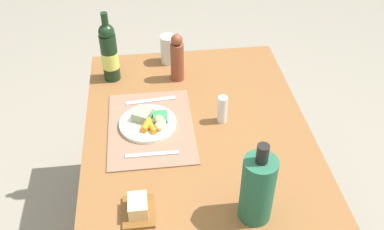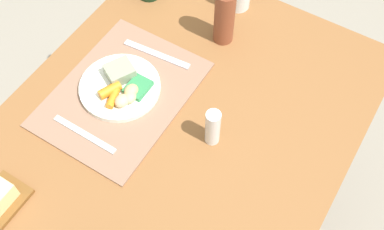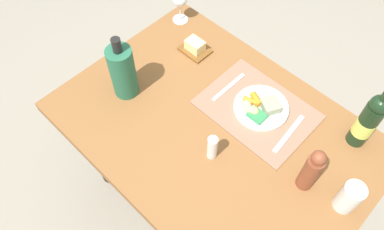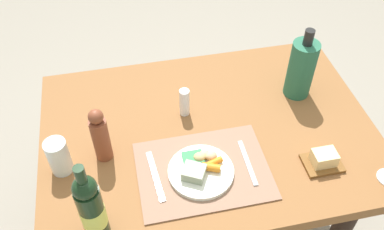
# 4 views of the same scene
# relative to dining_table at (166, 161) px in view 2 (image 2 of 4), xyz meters

# --- Properties ---
(dining_table) EXTENTS (1.23, 0.87, 0.72)m
(dining_table) POSITION_rel_dining_table_xyz_m (0.00, 0.00, 0.00)
(dining_table) COLOR brown
(dining_table) RESTS_ON ground_plane
(placemat) EXTENTS (0.44, 0.33, 0.01)m
(placemat) POSITION_rel_dining_table_xyz_m (-0.06, -0.18, 0.11)
(placemat) COLOR #906B55
(placemat) RESTS_ON dining_table
(dinner_plate) EXTENTS (0.22, 0.22, 0.05)m
(dinner_plate) POSITION_rel_dining_table_xyz_m (-0.07, -0.18, 0.13)
(dinner_plate) COLOR white
(dinner_plate) RESTS_ON placemat
(fork) EXTENTS (0.04, 0.21, 0.00)m
(fork) POSITION_rel_dining_table_xyz_m (-0.23, -0.17, 0.12)
(fork) COLOR silver
(fork) RESTS_ON placemat
(knife) EXTENTS (0.02, 0.19, 0.00)m
(knife) POSITION_rel_dining_table_xyz_m (0.09, -0.18, 0.12)
(knife) COLOR silver
(knife) RESTS_ON placemat
(pepper_mill) EXTENTS (0.06, 0.06, 0.22)m
(pepper_mill) POSITION_rel_dining_table_xyz_m (-0.38, -0.04, 0.22)
(pepper_mill) COLOR brown
(pepper_mill) RESTS_ON dining_table
(salt_shaker) EXTENTS (0.04, 0.04, 0.12)m
(salt_shaker) POSITION_rel_dining_table_xyz_m (-0.07, 0.10, 0.17)
(salt_shaker) COLOR white
(salt_shaker) RESTS_ON dining_table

